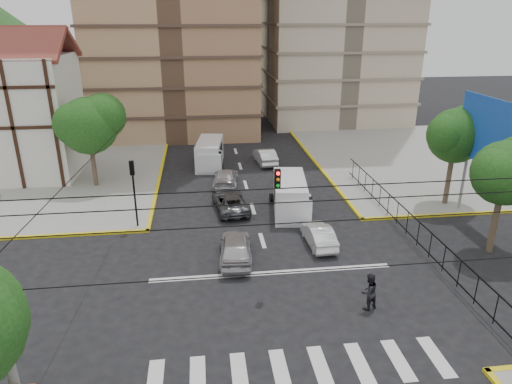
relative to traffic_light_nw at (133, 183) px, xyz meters
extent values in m
plane|color=black|center=(7.80, -7.80, -3.11)|extent=(160.00, 160.00, 0.00)
cube|color=gray|center=(-12.20, 12.20, -3.04)|extent=(26.00, 26.00, 0.15)
cube|color=gray|center=(27.80, 12.20, -3.04)|extent=(26.00, 26.00, 0.15)
cube|color=silver|center=(7.80, -13.80, -3.11)|extent=(12.00, 2.40, 0.01)
cube|color=silver|center=(7.80, -6.60, -3.11)|extent=(13.00, 0.40, 0.01)
cube|color=silver|center=(-11.20, 12.20, 1.89)|extent=(10.00, 8.00, 10.00)
cube|color=maroon|center=(-11.20, 14.10, 7.79)|extent=(10.80, 4.25, 2.65)
cylinder|color=slate|center=(22.30, -3.80, -0.96)|extent=(0.20, 0.20, 4.00)
cylinder|color=slate|center=(22.30, 0.20, -0.96)|extent=(0.20, 0.20, 4.00)
cube|color=silver|center=(22.30, -1.80, 3.04)|extent=(0.25, 6.00, 4.00)
cube|color=blue|center=(22.10, -1.80, 3.04)|extent=(0.08, 6.20, 4.20)
cylinder|color=#473828|center=(20.80, -5.80, -1.01)|extent=(0.36, 0.36, 4.20)
sphere|color=#154513|center=(20.80, -5.80, 1.73)|extent=(3.60, 3.60, 3.60)
sphere|color=#154513|center=(20.08, -6.10, 1.91)|extent=(2.70, 2.70, 2.70)
cylinder|color=#473828|center=(21.80, 1.20, -0.87)|extent=(0.36, 0.36, 4.48)
sphere|color=#154513|center=(21.80, 1.20, 2.05)|extent=(3.80, 3.80, 3.80)
sphere|color=#154513|center=(22.75, 1.50, 2.62)|extent=(3.04, 3.04, 3.04)
sphere|color=#154513|center=(21.04, 0.90, 2.24)|extent=(2.85, 2.85, 2.85)
cylinder|color=#473828|center=(-4.20, 8.20, -1.01)|extent=(0.36, 0.36, 4.20)
sphere|color=#154513|center=(-4.20, 8.20, 1.89)|extent=(4.40, 4.40, 4.40)
sphere|color=#154513|center=(-3.10, 8.50, 2.55)|extent=(3.52, 3.52, 3.52)
sphere|color=#154513|center=(-5.08, 7.90, 2.11)|extent=(3.30, 3.30, 3.30)
cylinder|color=black|center=(0.00, 0.00, -1.21)|extent=(0.12, 0.12, 3.50)
cube|color=black|center=(0.00, 0.00, 0.99)|extent=(0.28, 0.22, 0.90)
sphere|color=#FF0C0C|center=(0.00, 0.00, 1.29)|extent=(0.17, 0.17, 0.17)
cube|color=black|center=(7.80, -7.80, 2.69)|extent=(0.28, 0.22, 0.90)
cylinder|color=black|center=(7.80, -16.80, 3.14)|extent=(18.00, 0.03, 0.03)
cylinder|color=slate|center=(-1.20, -16.80, 1.54)|extent=(0.28, 0.28, 9.00)
cube|color=silver|center=(10.29, 1.39, -1.90)|extent=(2.81, 5.52, 2.43)
cube|color=silver|center=(10.29, -0.72, -2.06)|extent=(2.16, 1.53, 1.69)
cube|color=black|center=(10.29, -1.09, -1.47)|extent=(1.95, 0.36, 0.95)
cylinder|color=black|center=(9.29, -0.30, -2.74)|extent=(0.25, 0.74, 0.74)
cylinder|color=black|center=(11.29, -0.30, -2.74)|extent=(0.25, 0.74, 0.74)
cylinder|color=black|center=(9.29, 3.08, -2.74)|extent=(0.25, 0.74, 0.74)
cylinder|color=black|center=(11.29, 3.08, -2.74)|extent=(0.25, 0.74, 0.74)
cube|color=silver|center=(5.08, 12.63, -1.92)|extent=(2.75, 5.42, 2.39)
cube|color=silver|center=(5.08, 10.56, -2.07)|extent=(2.12, 1.50, 1.66)
cube|color=black|center=(5.08, 10.20, -1.50)|extent=(1.92, 0.36, 0.93)
cylinder|color=black|center=(4.09, 10.97, -2.75)|extent=(0.25, 0.73, 0.73)
cylinder|color=black|center=(6.06, 10.97, -2.75)|extent=(0.25, 0.73, 0.73)
cylinder|color=black|center=(4.09, 14.29, -2.75)|extent=(0.25, 0.73, 0.73)
cylinder|color=black|center=(6.06, 14.29, -2.75)|extent=(0.25, 0.73, 0.73)
imported|color=#BAB9BE|center=(6.00, -4.88, -2.35)|extent=(2.15, 4.63, 1.53)
imported|color=white|center=(11.07, -3.68, -2.48)|extent=(1.51, 3.92, 1.27)
imported|color=#505256|center=(6.21, 2.13, -2.48)|extent=(2.65, 4.80, 1.27)
imported|color=#BDBCC1|center=(6.17, 7.23, -2.44)|extent=(2.37, 4.80, 1.34)
imported|color=#27282A|center=(11.17, 6.35, -2.49)|extent=(2.03, 3.82, 1.24)
imported|color=silver|center=(10.19, 12.73, -2.40)|extent=(1.91, 4.47, 1.43)
imported|color=black|center=(11.77, -10.29, -2.19)|extent=(1.09, 0.98, 1.84)
camera|label=1|loc=(4.32, -27.59, 9.78)|focal=32.00mm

